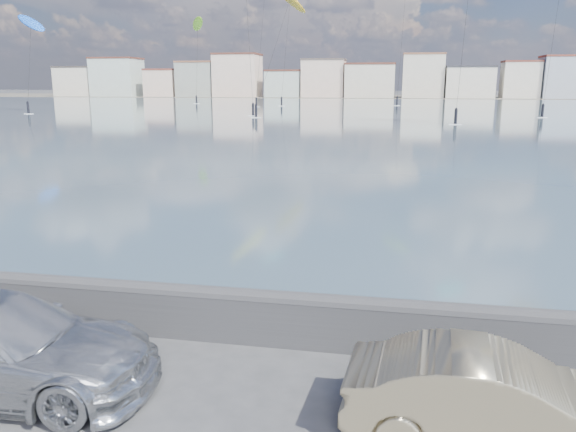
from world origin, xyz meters
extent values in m
plane|color=#333335|center=(0.00, 0.00, 0.00)|extent=(700.00, 700.00, 0.00)
cube|color=#3B4D62|center=(0.00, 91.50, 0.01)|extent=(500.00, 177.00, 0.00)
cube|color=#4C473D|center=(0.00, 200.00, 0.01)|extent=(500.00, 60.00, 0.00)
cube|color=#28282B|center=(0.00, 2.70, 0.45)|extent=(400.00, 0.35, 0.90)
cylinder|color=#28282B|center=(0.00, 2.70, 0.90)|extent=(400.00, 0.36, 0.36)
cube|color=beige|center=(-112.00, 186.00, 5.00)|extent=(14.00, 11.00, 10.00)
cube|color=#383330|center=(-112.00, 186.00, 10.30)|extent=(14.28, 11.22, 0.60)
cube|color=#B7C6BC|center=(-96.50, 186.00, 6.50)|extent=(16.00, 12.00, 13.00)
cube|color=#562D23|center=(-96.50, 186.00, 13.30)|extent=(16.32, 12.24, 0.60)
cube|color=beige|center=(-79.00, 186.00, 4.50)|extent=(11.00, 10.00, 9.00)
cube|color=brown|center=(-79.00, 186.00, 9.30)|extent=(11.22, 10.20, 0.60)
cube|color=gray|center=(-66.00, 186.00, 5.75)|extent=(13.00, 11.00, 11.50)
cube|color=brown|center=(-66.00, 186.00, 11.80)|extent=(13.26, 11.22, 0.60)
cube|color=beige|center=(-51.50, 186.00, 7.00)|extent=(15.00, 12.00, 14.00)
cube|color=#562D23|center=(-51.50, 186.00, 14.30)|extent=(15.30, 12.24, 0.60)
cube|color=#B7C6BC|center=(-35.00, 186.00, 4.25)|extent=(12.00, 10.00, 8.50)
cube|color=#562D23|center=(-35.00, 186.00, 8.80)|extent=(12.24, 10.20, 0.60)
cube|color=beige|center=(-21.50, 186.00, 6.00)|extent=(14.00, 11.00, 12.00)
cube|color=#4C423D|center=(-21.50, 186.00, 12.30)|extent=(14.28, 11.22, 0.60)
cube|color=beige|center=(-6.00, 186.00, 5.25)|extent=(16.00, 13.00, 10.50)
cube|color=#562D23|center=(-6.00, 186.00, 10.80)|extent=(16.32, 13.26, 0.60)
cube|color=beige|center=(11.00, 186.00, 6.75)|extent=(13.00, 10.00, 13.50)
cube|color=brown|center=(11.00, 186.00, 13.80)|extent=(13.26, 10.20, 0.60)
cube|color=beige|center=(25.50, 186.00, 4.75)|extent=(15.00, 12.00, 9.50)
cube|color=#2D2D33|center=(25.50, 186.00, 9.80)|extent=(15.30, 12.24, 0.60)
cube|color=beige|center=(41.00, 186.00, 5.50)|extent=(11.00, 9.00, 11.00)
cube|color=brown|center=(41.00, 186.00, 11.30)|extent=(11.22, 9.18, 0.60)
cube|color=#9EA8B7|center=(54.00, 186.00, 6.25)|extent=(14.00, 11.00, 12.50)
cube|color=brown|center=(54.00, 186.00, 12.80)|extent=(14.28, 11.22, 0.60)
imported|color=tan|center=(4.54, 0.32, 0.66)|extent=(4.12, 1.67, 1.33)
cube|color=white|center=(-20.92, 111.43, 0.05)|extent=(1.40, 0.42, 0.08)
cylinder|color=black|center=(-20.92, 111.43, 0.95)|extent=(0.36, 0.36, 1.70)
sphere|color=black|center=(-20.92, 111.43, 1.85)|extent=(0.28, 0.28, 0.28)
cylinder|color=black|center=(-20.57, 116.34, 15.86)|extent=(0.72, 9.84, 29.13)
ellipsoid|color=#8CD826|center=(-44.60, 127.55, 18.53)|extent=(5.68, 7.78, 3.87)
cube|color=white|center=(-43.28, 121.10, 0.05)|extent=(1.40, 0.42, 0.08)
cylinder|color=black|center=(-43.28, 121.10, 0.95)|extent=(0.36, 0.36, 1.70)
sphere|color=black|center=(-43.28, 121.10, 1.85)|extent=(0.28, 0.28, 0.28)
cylinder|color=black|center=(-43.94, 124.33, 9.92)|extent=(1.36, 6.49, 17.24)
cube|color=white|center=(23.31, 78.76, 0.05)|extent=(1.40, 0.42, 0.08)
cylinder|color=black|center=(23.31, 78.76, 0.95)|extent=(0.36, 0.36, 1.70)
sphere|color=black|center=(23.31, 78.76, 1.85)|extent=(0.28, 0.28, 0.28)
cube|color=white|center=(-17.84, 75.06, 0.05)|extent=(1.40, 0.42, 0.08)
cylinder|color=black|center=(-17.84, 75.06, 0.95)|extent=(0.36, 0.36, 1.70)
sphere|color=black|center=(-17.84, 75.06, 1.85)|extent=(0.28, 0.28, 0.28)
cylinder|color=black|center=(-19.19, 78.30, 11.55)|extent=(2.72, 6.52, 20.50)
cube|color=white|center=(-16.38, 71.01, 0.05)|extent=(1.40, 0.42, 0.08)
cylinder|color=black|center=(-16.38, 71.01, 0.95)|extent=(0.36, 0.36, 1.70)
sphere|color=black|center=(-16.38, 71.01, 1.85)|extent=(0.28, 0.28, 0.28)
cylinder|color=black|center=(-15.41, 78.72, 9.54)|extent=(1.98, 15.44, 16.50)
cube|color=white|center=(-25.09, 106.19, 0.05)|extent=(1.40, 0.42, 0.08)
cylinder|color=black|center=(-25.09, 106.19, 0.95)|extent=(0.36, 0.36, 1.70)
sphere|color=black|center=(-25.09, 106.19, 1.85)|extent=(0.28, 0.28, 0.28)
cylinder|color=black|center=(-25.27, 113.82, 19.01)|extent=(0.38, 15.29, 35.44)
ellipsoid|color=blue|center=(-57.11, 81.12, 14.46)|extent=(7.93, 5.64, 4.33)
cube|color=white|center=(-54.13, 73.82, 0.05)|extent=(1.40, 0.42, 0.08)
cylinder|color=black|center=(-54.13, 73.82, 0.95)|extent=(0.36, 0.36, 1.70)
sphere|color=black|center=(-54.13, 73.82, 1.85)|extent=(0.28, 0.28, 0.28)
cylinder|color=black|center=(-55.62, 77.47, 7.88)|extent=(3.02, 7.33, 13.18)
cube|color=white|center=(9.93, 62.40, 0.05)|extent=(1.40, 0.42, 0.08)
cylinder|color=black|center=(9.93, 62.40, 0.95)|extent=(0.36, 0.36, 1.70)
sphere|color=black|center=(9.93, 62.40, 1.85)|extent=(0.28, 0.28, 0.28)
cylinder|color=black|center=(11.15, 70.11, 13.68)|extent=(2.47, 15.45, 24.78)
cube|color=white|center=(3.07, 117.72, 0.05)|extent=(1.40, 0.42, 0.08)
cylinder|color=black|center=(3.07, 117.72, 0.95)|extent=(0.36, 0.36, 1.70)
sphere|color=black|center=(3.07, 117.72, 1.85)|extent=(0.28, 0.28, 0.28)
cylinder|color=black|center=(3.67, 124.95, 18.19)|extent=(1.24, 14.50, 33.79)
camera|label=1|loc=(3.08, -6.88, 4.84)|focal=35.00mm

